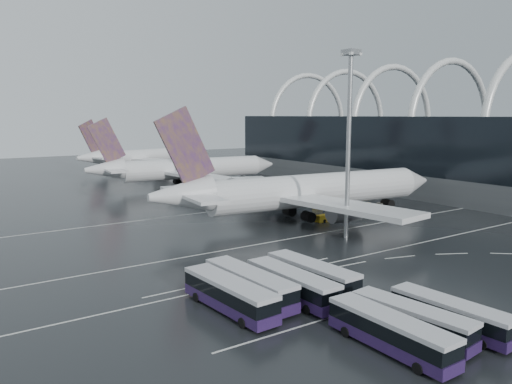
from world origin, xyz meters
TOP-DOWN VIEW (x-y plane):
  - ground at (0.00, 0.00)m, footprint 420.00×420.00m
  - terminal at (61.56, 19.84)m, footprint 42.00×160.00m
  - lane_marking_near at (0.00, -2.00)m, footprint 120.00×0.25m
  - lane_marking_mid at (0.00, 12.00)m, footprint 120.00×0.25m
  - lane_marking_far at (0.00, 40.00)m, footprint 120.00×0.25m
  - bus_bay_line_south at (-24.00, -16.00)m, footprint 28.00×0.25m
  - bus_bay_line_north at (-24.00, 0.00)m, footprint 28.00×0.25m
  - airliner_main at (4.48, 22.86)m, footprint 64.59×56.37m
  - airliner_gate_b at (5.35, 77.40)m, footprint 56.87×50.90m
  - airliner_gate_c at (12.09, 126.07)m, footprint 52.96×48.14m
  - bus_row_near_a at (-31.76, -8.71)m, footprint 3.79×13.65m
  - bus_row_near_b at (-28.35, -7.39)m, footprint 3.71×13.73m
  - bus_row_near_c at (-24.33, -9.82)m, footprint 3.35×13.21m
  - bus_row_near_d at (-20.31, -8.60)m, footprint 3.60×13.22m
  - bus_row_far_a at (-24.79, -24.19)m, footprint 3.10×12.71m
  - bus_row_far_b at (-20.94, -23.42)m, footprint 3.94×12.24m
  - bus_row_far_c at (-16.88, -24.75)m, footprint 3.37×12.13m
  - floodlight_mast at (0.88, 7.37)m, footprint 2.35×2.35m
  - gse_cart_belly_a at (24.26, 24.88)m, footprint 1.88×1.11m
  - gse_cart_belly_b at (26.53, 33.20)m, footprint 1.95×1.15m
  - gse_cart_belly_c at (5.97, 19.05)m, footprint 2.45×1.45m
  - gse_cart_belly_d at (26.34, 21.95)m, footprint 2.40×1.42m
  - gse_cart_belly_e at (14.80, 30.41)m, footprint 2.09×1.23m

SIDE VIEW (x-z plane):
  - ground at x=0.00m, z-range 0.00..0.00m
  - lane_marking_near at x=0.00m, z-range 0.00..0.01m
  - lane_marking_mid at x=0.00m, z-range 0.00..0.01m
  - lane_marking_far at x=0.00m, z-range 0.00..0.01m
  - bus_bay_line_south at x=-24.00m, z-range 0.00..0.01m
  - bus_bay_line_north at x=-24.00m, z-range 0.00..0.01m
  - gse_cart_belly_a at x=24.26m, z-range 0.00..1.03m
  - gse_cart_belly_b at x=26.53m, z-range 0.00..1.06m
  - gse_cart_belly_e at x=14.80m, z-range 0.00..1.14m
  - gse_cart_belly_d at x=26.34m, z-range 0.00..1.31m
  - gse_cart_belly_c at x=5.97m, z-range 0.00..1.34m
  - bus_row_far_c at x=-16.88m, z-range 0.15..3.10m
  - bus_row_far_b at x=-20.94m, z-range 0.15..3.11m
  - bus_row_far_a at x=-24.79m, z-range 0.15..3.28m
  - bus_row_near_d at x=-20.31m, z-range 0.16..3.38m
  - bus_row_near_c at x=-24.33m, z-range 0.16..3.40m
  - bus_row_near_a at x=-31.76m, z-range 0.16..3.49m
  - bus_row_near_b at x=-28.35m, z-range 0.17..3.52m
  - airliner_gate_c at x=12.09m, z-range -4.73..14.20m
  - airliner_gate_b at x=5.35m, z-range -4.93..14.81m
  - airliner_main at x=4.48m, z-range -5.46..16.40m
  - terminal at x=61.56m, z-range -6.58..28.32m
  - floodlight_mast at x=0.88m, z-range 3.95..34.59m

